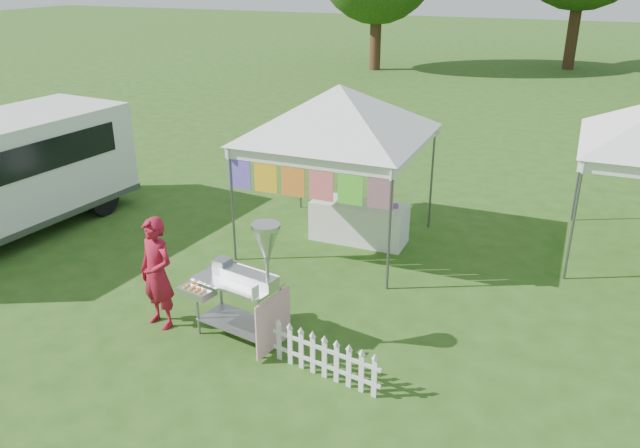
% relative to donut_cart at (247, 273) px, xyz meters
% --- Properties ---
extents(ground, '(120.00, 120.00, 0.00)m').
position_rel_donut_cart_xyz_m(ground, '(-0.11, 0.16, -1.09)').
color(ground, '#294E16').
rests_on(ground, ground).
extents(canopy_main, '(4.24, 4.24, 3.45)m').
position_rel_donut_cart_xyz_m(canopy_main, '(-0.11, 3.65, 1.90)').
color(canopy_main, '#59595E').
rests_on(canopy_main, ground).
extents(donut_cart, '(1.45, 0.89, 1.85)m').
position_rel_donut_cart_xyz_m(donut_cart, '(0.00, 0.00, 0.00)').
color(donut_cart, gray).
rests_on(donut_cart, ground).
extents(vendor, '(0.69, 0.54, 1.68)m').
position_rel_donut_cart_xyz_m(vendor, '(-1.43, -0.09, -0.25)').
color(vendor, maroon).
rests_on(vendor, ground).
extents(cargo_van, '(2.64, 5.54, 2.23)m').
position_rel_donut_cart_xyz_m(cargo_van, '(-6.28, 1.61, 0.11)').
color(cargo_van, silver).
rests_on(cargo_van, ground).
extents(picket_fence, '(1.60, 0.32, 0.56)m').
position_rel_donut_cart_xyz_m(picket_fence, '(1.27, -0.35, -0.80)').
color(picket_fence, silver).
rests_on(picket_fence, ground).
extents(display_table, '(1.80, 0.70, 0.77)m').
position_rel_donut_cart_xyz_m(display_table, '(0.23, 3.90, -0.70)').
color(display_table, white).
rests_on(display_table, ground).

